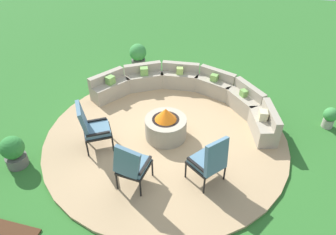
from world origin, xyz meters
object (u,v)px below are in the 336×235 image
at_px(potted_plant_0, 13,151).
at_px(potted_plant_1, 138,55).
at_px(potted_plant_2, 330,117).
at_px(fire_pit, 166,126).
at_px(lounge_chair_front_left, 92,127).
at_px(curved_stone_bench, 190,91).
at_px(lounge_chair_back_left, 210,160).
at_px(lounge_chair_front_right, 131,165).

distance_m(potted_plant_0, potted_plant_1, 4.91).
bearing_deg(potted_plant_1, potted_plant_2, -18.09).
xyz_separation_m(fire_pit, potted_plant_2, (3.67, 1.41, -0.07)).
bearing_deg(fire_pit, potted_plant_0, -149.78).
xyz_separation_m(fire_pit, lounge_chair_front_left, (-1.42, -0.75, 0.27)).
relative_size(potted_plant_1, potted_plant_2, 1.40).
bearing_deg(potted_plant_1, curved_stone_bench, -38.32).
height_order(lounge_chair_back_left, potted_plant_1, lounge_chair_back_left).
distance_m(lounge_chair_back_left, potted_plant_2, 3.57).
bearing_deg(fire_pit, potted_plant_2, 21.04).
relative_size(lounge_chair_front_right, potted_plant_0, 1.57).
relative_size(fire_pit, potted_plant_2, 1.77).
bearing_deg(lounge_chair_back_left, potted_plant_1, 70.57).
bearing_deg(potted_plant_0, potted_plant_2, 25.18).
height_order(fire_pit, lounge_chair_front_left, lounge_chair_front_left).
height_order(potted_plant_1, potted_plant_2, potted_plant_1).
distance_m(fire_pit, lounge_chair_back_left, 1.62).
relative_size(curved_stone_bench, lounge_chair_back_left, 4.35).
distance_m(fire_pit, curved_stone_bench, 1.63).
bearing_deg(lounge_chair_front_right, potted_plant_2, 43.96).
xyz_separation_m(lounge_chair_front_right, potted_plant_1, (-1.54, 4.77, -0.22)).
height_order(fire_pit, lounge_chair_back_left, lounge_chair_back_left).
xyz_separation_m(lounge_chair_back_left, potted_plant_2, (2.51, 2.51, -0.33)).
xyz_separation_m(fire_pit, curved_stone_bench, (0.23, 1.61, -0.02)).
bearing_deg(potted_plant_1, lounge_chair_front_right, -72.15).
bearing_deg(fire_pit, lounge_chair_back_left, -43.65).
bearing_deg(curved_stone_bench, lounge_chair_front_left, -124.77).
xyz_separation_m(potted_plant_0, potted_plant_1, (1.03, 4.80, 0.03)).
bearing_deg(potted_plant_2, lounge_chair_front_left, -156.93).
xyz_separation_m(lounge_chair_front_left, potted_plant_0, (-1.37, -0.87, -0.26)).
bearing_deg(potted_plant_0, fire_pit, 30.22).
bearing_deg(lounge_chair_front_left, lounge_chair_back_left, 50.57).
xyz_separation_m(fire_pit, potted_plant_0, (-2.79, -1.62, 0.01)).
relative_size(lounge_chair_front_right, potted_plant_2, 2.11).
bearing_deg(potted_plant_1, lounge_chair_front_left, -85.01).
bearing_deg(lounge_chair_front_right, potted_plant_1, 114.20).
bearing_deg(potted_plant_0, curved_stone_bench, 47.03).
xyz_separation_m(fire_pit, potted_plant_1, (-1.76, 3.18, 0.04)).
relative_size(lounge_chair_front_left, lounge_chair_back_left, 1.04).
xyz_separation_m(potted_plant_1, potted_plant_2, (5.42, -1.77, -0.11)).
distance_m(lounge_chair_front_left, lounge_chair_front_right, 1.45).
height_order(curved_stone_bench, potted_plant_0, curved_stone_bench).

